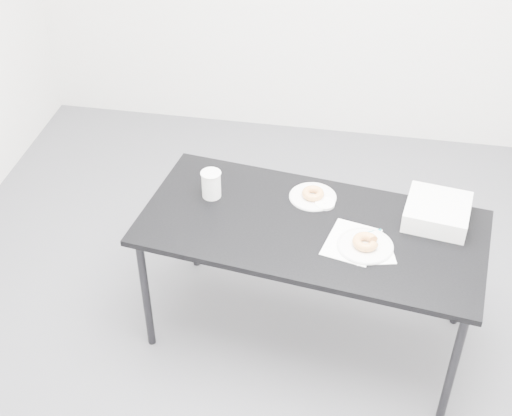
% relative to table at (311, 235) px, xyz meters
% --- Properties ---
extents(floor, '(4.00, 4.00, 0.00)m').
position_rel_table_xyz_m(floor, '(-0.13, -0.03, -0.66)').
color(floor, '#4D4D52').
rests_on(floor, ground).
extents(table, '(1.65, 0.94, 0.71)m').
position_rel_table_xyz_m(table, '(0.00, 0.00, 0.00)').
color(table, black).
rests_on(table, floor).
extents(scorecard, '(0.27, 0.31, 0.00)m').
position_rel_table_xyz_m(scorecard, '(0.19, -0.08, 0.06)').
color(scorecard, white).
rests_on(scorecard, table).
extents(logo_patch, '(0.05, 0.05, 0.00)m').
position_rel_table_xyz_m(logo_patch, '(0.28, -0.00, 0.06)').
color(logo_patch, green).
rests_on(logo_patch, scorecard).
extents(pen, '(0.11, 0.07, 0.01)m').
position_rel_table_xyz_m(pen, '(0.26, -0.01, 0.06)').
color(pen, '#0B7983').
rests_on(pen, scorecard).
extents(napkin, '(0.21, 0.21, 0.00)m').
position_rel_table_xyz_m(napkin, '(0.28, -0.13, 0.06)').
color(napkin, white).
rests_on(napkin, table).
extents(plate_near, '(0.25, 0.25, 0.01)m').
position_rel_table_xyz_m(plate_near, '(0.25, -0.10, 0.06)').
color(plate_near, silver).
rests_on(plate_near, napkin).
extents(donut_near, '(0.13, 0.13, 0.04)m').
position_rel_table_xyz_m(donut_near, '(0.25, -0.10, 0.08)').
color(donut_near, '#DC8646').
rests_on(donut_near, plate_near).
extents(plate_far, '(0.23, 0.23, 0.01)m').
position_rel_table_xyz_m(plate_far, '(-0.02, 0.21, 0.06)').
color(plate_far, silver).
rests_on(plate_far, table).
extents(donut_far, '(0.12, 0.12, 0.04)m').
position_rel_table_xyz_m(donut_far, '(-0.02, 0.21, 0.08)').
color(donut_far, '#DC8646').
rests_on(donut_far, plate_far).
extents(coffee_cup, '(0.09, 0.09, 0.14)m').
position_rel_table_xyz_m(coffee_cup, '(-0.50, 0.14, 0.12)').
color(coffee_cup, silver).
rests_on(coffee_cup, table).
extents(cup_lid, '(0.09, 0.09, 0.01)m').
position_rel_table_xyz_m(cup_lid, '(0.04, 0.16, 0.06)').
color(cup_lid, white).
rests_on(cup_lid, table).
extents(bakery_box, '(0.32, 0.32, 0.09)m').
position_rel_table_xyz_m(bakery_box, '(0.56, 0.14, 0.10)').
color(bakery_box, white).
rests_on(bakery_box, table).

